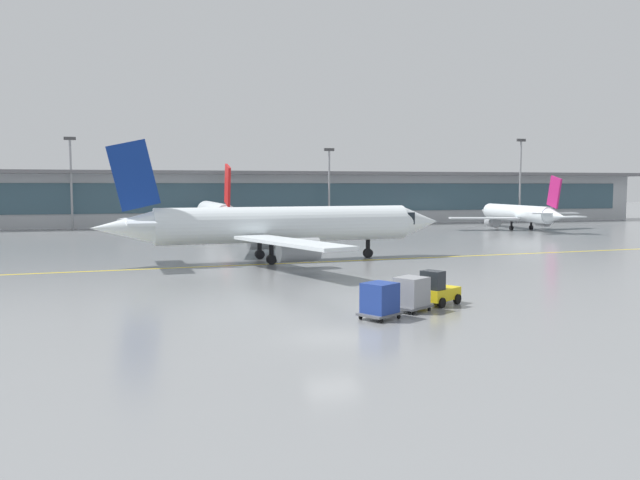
{
  "coord_description": "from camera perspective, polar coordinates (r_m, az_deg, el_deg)",
  "views": [
    {
      "loc": [
        -8.13,
        -28.21,
        7.1
      ],
      "look_at": [
        4.23,
        18.15,
        3.0
      ],
      "focal_mm": 35.9,
      "sensor_mm": 36.0,
      "label": 1
    }
  ],
  "objects": [
    {
      "name": "terminal_concourse",
      "position": [
        115.68,
        -10.92,
        3.72
      ],
      "size": [
        181.57,
        11.0,
        9.6
      ],
      "color": "#B2B7BC",
      "rests_on": "ground_plane"
    },
    {
      "name": "gate_airplane_2",
      "position": [
        108.39,
        17.22,
        2.27
      ],
      "size": [
        24.04,
        25.86,
        8.57
      ],
      "rotation": [
        0.0,
        0.0,
        1.52
      ],
      "color": "white",
      "rests_on": "ground_plane"
    },
    {
      "name": "apron_light_mast_3",
      "position": [
        126.9,
        17.41,
        5.35
      ],
      "size": [
        1.8,
        0.36,
        15.84
      ],
      "color": "gray",
      "rests_on": "ground_plane"
    },
    {
      "name": "gate_airplane_1",
      "position": [
        96.21,
        -9.3,
        2.37
      ],
      "size": [
        27.95,
        30.04,
        9.96
      ],
      "rotation": [
        0.0,
        0.0,
        1.61
      ],
      "color": "white",
      "rests_on": "ground_plane"
    },
    {
      "name": "apron_light_mast_1",
      "position": [
        109.46,
        -21.3,
        5.06
      ],
      "size": [
        1.8,
        0.36,
        14.77
      ],
      "color": "gray",
      "rests_on": "ground_plane"
    },
    {
      "name": "ground_plane",
      "position": [
        30.2,
        1.13,
        -8.71
      ],
      "size": [
        400.0,
        400.0,
        0.0
      ],
      "primitive_type": "plane",
      "color": "gray"
    },
    {
      "name": "taxiway_centreline_stripe",
      "position": [
        58.6,
        -2.68,
        -2.08
      ],
      "size": [
        109.77,
        7.84,
        0.01
      ],
      "primitive_type": "cube",
      "rotation": [
        0.0,
        0.0,
        0.07
      ],
      "color": "yellow",
      "rests_on": "ground_plane"
    },
    {
      "name": "baggage_tug",
      "position": [
        38.79,
        10.43,
        -4.41
      ],
      "size": [
        2.95,
        2.58,
        2.1
      ],
      "rotation": [
        0.0,
        0.0,
        0.55
      ],
      "color": "yellow",
      "rests_on": "ground_plane"
    },
    {
      "name": "cargo_dolly_lead",
      "position": [
        36.59,
        8.15,
        -4.68
      ],
      "size": [
        2.63,
        2.46,
        1.94
      ],
      "rotation": [
        0.0,
        0.0,
        0.55
      ],
      "color": "#595B60",
      "rests_on": "ground_plane"
    },
    {
      "name": "cargo_dolly_trailing",
      "position": [
        34.32,
        5.35,
        -5.28
      ],
      "size": [
        2.63,
        2.46,
        1.94
      ],
      "rotation": [
        0.0,
        0.0,
        0.55
      ],
      "color": "#595B60",
      "rests_on": "ground_plane"
    },
    {
      "name": "taxiing_regional_jet",
      "position": [
        60.12,
        -3.49,
        1.29
      ],
      "size": [
        33.6,
        31.17,
        11.13
      ],
      "rotation": [
        0.0,
        0.0,
        0.07
      ],
      "color": "white",
      "rests_on": "ground_plane"
    },
    {
      "name": "apron_light_mast_2",
      "position": [
        112.03,
        0.82,
        5.07
      ],
      "size": [
        1.8,
        0.36,
        13.57
      ],
      "color": "gray",
      "rests_on": "ground_plane"
    }
  ]
}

